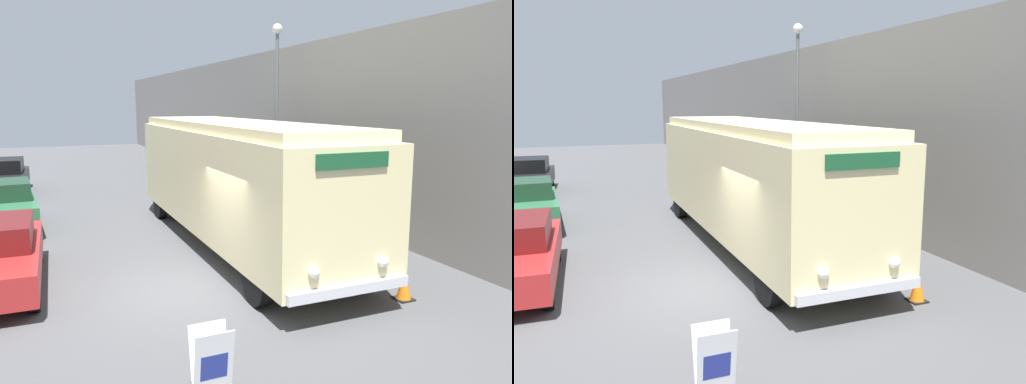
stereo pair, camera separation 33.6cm
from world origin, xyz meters
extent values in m
plane|color=#4C4C4F|center=(0.00, 0.00, 0.00)|extent=(80.00, 80.00, 0.00)
cube|color=gray|center=(6.45, 10.00, 3.06)|extent=(0.30, 60.00, 6.12)
cylinder|color=black|center=(0.99, -1.38, 0.53)|extent=(0.28, 1.06, 1.06)
cylinder|color=black|center=(3.36, -1.38, 0.53)|extent=(0.28, 1.06, 1.06)
cylinder|color=black|center=(0.99, 7.03, 0.53)|extent=(0.28, 1.06, 1.06)
cylinder|color=black|center=(3.36, 7.03, 0.53)|extent=(0.28, 1.06, 1.06)
cube|color=beige|center=(2.18, 2.83, 1.89)|extent=(2.69, 11.21, 2.72)
cube|color=#F8E8A7|center=(2.18, 2.83, 3.37)|extent=(2.48, 10.76, 0.24)
cube|color=silver|center=(2.18, -2.84, 0.65)|extent=(2.56, 0.12, 0.20)
sphere|color=white|center=(1.44, -2.81, 1.08)|extent=(0.22, 0.22, 0.22)
sphere|color=white|center=(2.92, -2.81, 1.08)|extent=(0.22, 0.22, 0.22)
cube|color=#19512D|center=(2.18, -2.80, 3.00)|extent=(1.48, 0.06, 0.28)
cube|color=white|center=(-0.90, -4.22, 0.53)|extent=(0.54, 0.21, 1.06)
cube|color=white|center=(-0.90, -4.03, 0.53)|extent=(0.54, 0.21, 1.06)
cube|color=navy|center=(-0.90, -4.23, 0.56)|extent=(0.38, 0.07, 0.37)
cylinder|color=#595E60|center=(5.31, 6.61, 3.24)|extent=(0.12, 0.12, 6.48)
sphere|color=silver|center=(5.31, 6.61, 6.59)|extent=(0.36, 0.36, 0.36)
cylinder|color=black|center=(-3.10, 0.06, 0.31)|extent=(0.22, 0.62, 0.62)
cylinder|color=black|center=(-3.01, 3.30, 0.31)|extent=(0.22, 0.62, 0.62)
cylinder|color=black|center=(-3.06, 6.13, 0.34)|extent=(0.22, 0.68, 0.68)
cylinder|color=black|center=(-3.20, 8.77, 0.34)|extent=(0.22, 0.68, 0.68)
cube|color=#2D6642|center=(-3.92, 7.41, 0.66)|extent=(2.07, 4.14, 0.64)
cube|color=#193824|center=(-3.93, 7.51, 1.26)|extent=(1.67, 1.90, 0.55)
cylinder|color=black|center=(-3.56, 12.67, 0.32)|extent=(0.22, 0.64, 0.64)
cylinder|color=black|center=(-4.91, 15.87, 0.32)|extent=(0.22, 0.64, 0.64)
cylinder|color=black|center=(-3.42, 15.81, 0.32)|extent=(0.22, 0.64, 0.64)
cube|color=black|center=(-4.23, 14.27, 0.65)|extent=(1.95, 4.61, 0.65)
cube|color=black|center=(-4.23, 14.39, 1.27)|extent=(1.58, 2.11, 0.60)
cube|color=black|center=(3.85, -2.34, 0.01)|extent=(0.36, 0.36, 0.03)
cone|color=orange|center=(3.85, -2.34, 0.33)|extent=(0.30, 0.30, 0.61)
camera|label=1|loc=(-2.83, -10.00, 3.98)|focal=35.00mm
camera|label=2|loc=(-2.52, -10.13, 3.98)|focal=35.00mm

